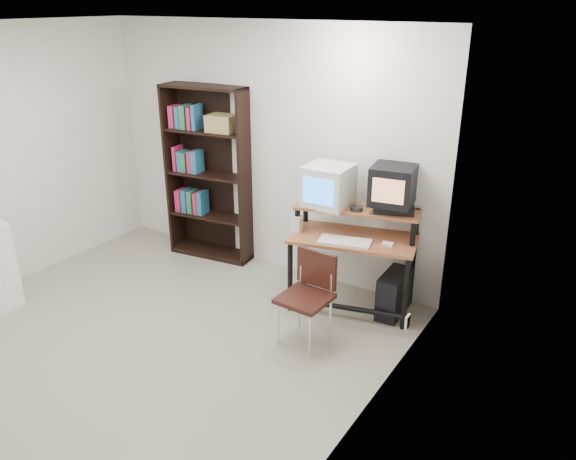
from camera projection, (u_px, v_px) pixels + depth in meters
The scene contains 17 objects.
floor at pixel (138, 347), 4.85m from camera, with size 4.00×4.00×0.01m, color #9D9782.
ceiling at pixel (99, 27), 3.86m from camera, with size 4.00×4.00×0.01m, color white.
back_wall at pixel (266, 150), 5.91m from camera, with size 4.00×0.01×2.60m, color silver.
right_wall at pixel (353, 265), 3.36m from camera, with size 0.01×4.00×2.60m, color silver.
computer_desk at pixel (354, 241), 5.24m from camera, with size 1.26×0.85×0.98m.
crt_monitor at pixel (328, 186), 5.24m from camera, with size 0.42×0.43×0.39m.
vcr at pixel (394, 208), 5.12m from camera, with size 0.36×0.26×0.08m, color black.
crt_tv at pixel (393, 185), 5.04m from camera, with size 0.43×0.43×0.36m.
cd_spindle at pixel (356, 209), 5.14m from camera, with size 0.12×0.12×0.05m, color #26262B.
keyboard at pixel (345, 242), 5.08m from camera, with size 0.47×0.21×0.04m, color silver.
mousepad at pixel (386, 246), 5.05m from camera, with size 0.22×0.18×0.01m, color black.
mouse at pixel (388, 244), 5.02m from camera, with size 0.10×0.06×0.03m, color white.
desk_speaker at pixel (297, 224), 5.30m from camera, with size 0.08×0.07×0.17m, color silver.
pc_tower at pixel (394, 294), 5.28m from camera, with size 0.20×0.45×0.42m, color black.
school_chair at pixel (309, 289), 4.77m from camera, with size 0.42×0.42×0.81m.
bookshelf at pixel (210, 172), 6.25m from camera, with size 1.01×0.45×1.94m.
wall_outlet at pixel (407, 322), 4.65m from camera, with size 0.02×0.08×0.12m, color beige.
Camera 1 is at (3.29, -2.77, 2.78)m, focal length 35.00 mm.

